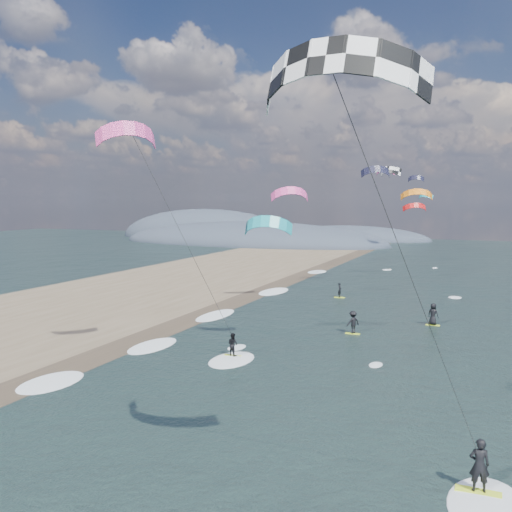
% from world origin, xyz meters
% --- Properties ---
extents(ground, '(260.00, 260.00, 0.00)m').
position_xyz_m(ground, '(0.00, 0.00, 0.00)').
color(ground, black).
rests_on(ground, ground).
extents(wet_sand_strip, '(3.00, 240.00, 0.00)m').
position_xyz_m(wet_sand_strip, '(-12.00, 10.00, 0.00)').
color(wet_sand_strip, '#382D23').
rests_on(wet_sand_strip, ground).
extents(coastal_hills, '(80.00, 41.00, 15.00)m').
position_xyz_m(coastal_hills, '(-44.84, 107.86, 0.00)').
color(coastal_hills, '#3D4756').
rests_on(coastal_hills, ground).
extents(kitesurfer_near_a, '(8.00, 8.48, 15.03)m').
position_xyz_m(kitesurfer_near_a, '(8.31, -2.55, 11.60)').
color(kitesurfer_near_a, '#D8F82B').
rests_on(kitesurfer_near_a, ground).
extents(kitesurfer_near_b, '(6.79, 9.02, 15.16)m').
position_xyz_m(kitesurfer_near_b, '(-6.12, 10.65, 9.57)').
color(kitesurfer_near_b, '#D8F82B').
rests_on(kitesurfer_near_b, ground).
extents(far_kitesurfers, '(11.42, 16.03, 1.82)m').
position_xyz_m(far_kitesurfers, '(3.21, 27.84, 0.89)').
color(far_kitesurfers, '#D8F82B').
rests_on(far_kitesurfers, ground).
extents(bg_kite_field, '(12.23, 75.04, 6.76)m').
position_xyz_m(bg_kite_field, '(-1.25, 54.68, 11.53)').
color(bg_kite_field, '#D83F8C').
rests_on(bg_kite_field, ground).
extents(shoreline_surf, '(2.40, 79.40, 0.11)m').
position_xyz_m(shoreline_surf, '(-10.80, 14.75, 0.00)').
color(shoreline_surf, white).
rests_on(shoreline_surf, ground).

